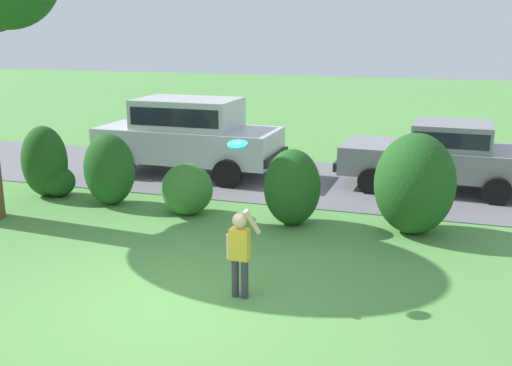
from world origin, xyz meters
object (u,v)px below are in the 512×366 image
Objects in this scene: child_thrower at (240,248)px; frisbee at (237,144)px; parked_sedan at (441,153)px; parked_suv at (188,133)px.

child_thrower is 1.40m from frisbee.
child_thrower is at bearing -66.88° from frisbee.
child_thrower is at bearing -109.55° from parked_sedan.
parked_suv is at bearing 119.64° from child_thrower.
parked_suv is (-6.05, -0.45, 0.23)m from parked_sedan.
parked_sedan is at bearing 68.30° from frisbee.
parked_suv is 16.64× the size of frisbee.
parked_sedan is 15.72× the size of frisbee.
frisbee is at bearing -60.00° from parked_suv.
parked_suv reaches higher than parked_sedan.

